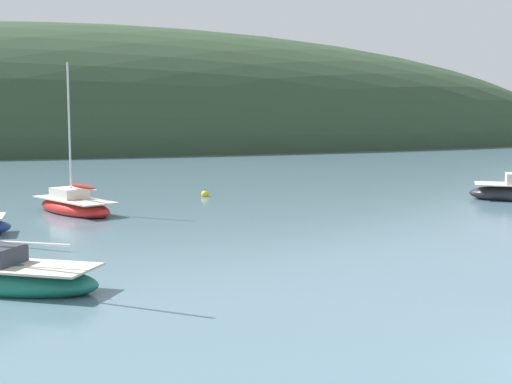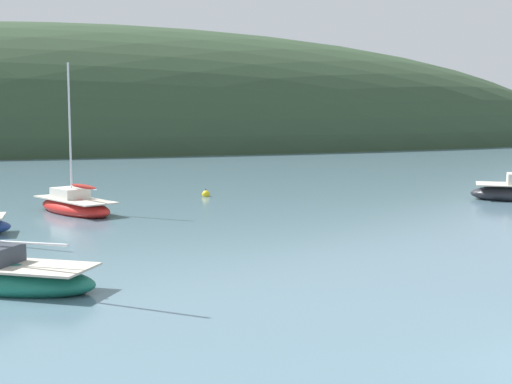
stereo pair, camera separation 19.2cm
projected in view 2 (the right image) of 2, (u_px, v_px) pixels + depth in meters
The scene contains 3 objects.
far_shoreline_hill at pixel (92, 149), 90.37m from camera, with size 150.00×36.00×32.93m.
sailboat_blue_center at pixel (75, 205), 32.94m from camera, with size 3.89×5.79×7.18m.
mooring_buoy_channel at pixel (206, 194), 39.45m from camera, with size 0.44×0.44×0.54m.
Camera 2 is at (-10.23, -9.02, 4.66)m, focal length 49.36 mm.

